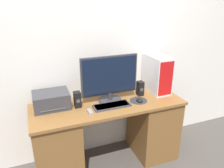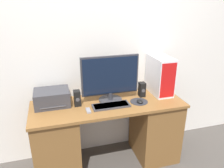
{
  "view_description": "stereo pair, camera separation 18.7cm",
  "coord_description": "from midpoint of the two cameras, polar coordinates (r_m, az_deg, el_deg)",
  "views": [
    {
      "loc": [
        -0.7,
        -1.66,
        1.81
      ],
      "look_at": [
        0.04,
        0.28,
        0.98
      ],
      "focal_mm": 35.0,
      "sensor_mm": 36.0,
      "label": 1
    },
    {
      "loc": [
        -0.53,
        -1.71,
        1.81
      ],
      "look_at": [
        0.04,
        0.28,
        0.98
      ],
      "focal_mm": 35.0,
      "sensor_mm": 36.0,
      "label": 2
    }
  ],
  "objects": [
    {
      "name": "desk",
      "position": [
        2.5,
        -3.08,
        -12.75
      ],
      "size": [
        1.61,
        0.57,
        0.77
      ],
      "color": "brown",
      "rests_on": "ground_plane"
    },
    {
      "name": "mouse",
      "position": [
        2.34,
        4.93,
        -4.29
      ],
      "size": [
        0.06,
        0.08,
        0.03
      ],
      "color": "black",
      "rests_on": "mousepad"
    },
    {
      "name": "mousepad",
      "position": [
        2.37,
        4.68,
        -4.37
      ],
      "size": [
        0.19,
        0.19,
        0.0
      ],
      "color": "#2D2D33",
      "rests_on": "desk"
    },
    {
      "name": "keyboard",
      "position": [
        2.25,
        -2.45,
        -5.68
      ],
      "size": [
        0.38,
        0.15,
        0.02
      ],
      "color": "#3D3D42",
      "rests_on": "desk"
    },
    {
      "name": "remote_control",
      "position": [
        2.16,
        -8.29,
        -7.18
      ],
      "size": [
        0.04,
        0.1,
        0.02
      ],
      "color": "gray",
      "rests_on": "desk"
    },
    {
      "name": "printer",
      "position": [
        2.3,
        -17.84,
        -4.07
      ],
      "size": [
        0.35,
        0.27,
        0.16
      ],
      "color": "#38383D",
      "rests_on": "desk"
    },
    {
      "name": "speaker_left",
      "position": [
        2.25,
        -11.4,
        -4.04
      ],
      "size": [
        0.07,
        0.08,
        0.16
      ],
      "color": "black",
      "rests_on": "desk"
    },
    {
      "name": "speaker_right",
      "position": [
        2.48,
        5.24,
        -1.19
      ],
      "size": [
        0.07,
        0.08,
        0.16
      ],
      "color": "black",
      "rests_on": "desk"
    },
    {
      "name": "monitor",
      "position": [
        2.28,
        -2.95,
        1.54
      ],
      "size": [
        0.61,
        0.25,
        0.49
      ],
      "color": "#333338",
      "rests_on": "desk"
    },
    {
      "name": "computer_tower",
      "position": [
        2.57,
        9.61,
        2.61
      ],
      "size": [
        0.19,
        0.38,
        0.43
      ],
      "color": "white",
      "rests_on": "desk"
    },
    {
      "name": "wall_back",
      "position": [
        2.43,
        -6.06,
        10.66
      ],
      "size": [
        6.4,
        0.05,
        2.7
      ],
      "color": "white",
      "rests_on": "ground_plane"
    }
  ]
}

